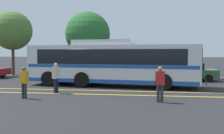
# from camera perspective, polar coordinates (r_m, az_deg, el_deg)

# --- Properties ---
(ground_plane) EXTENTS (220.00, 220.00, 0.00)m
(ground_plane) POSITION_cam_1_polar(r_m,az_deg,el_deg) (18.03, -4.23, -4.01)
(ground_plane) COLOR #262628
(lane_strip_0) EXTENTS (31.29, 0.20, 0.01)m
(lane_strip_0) POSITION_cam_1_polar(r_m,az_deg,el_deg) (15.52, -1.15, -5.17)
(lane_strip_0) COLOR gold
(lane_strip_0) RESTS_ON ground_plane
(lane_strip_1) EXTENTS (31.29, 0.20, 0.01)m
(lane_strip_1) POSITION_cam_1_polar(r_m,az_deg,el_deg) (14.14, -2.08, -5.99)
(lane_strip_1) COLOR gold
(lane_strip_1) RESTS_ON ground_plane
(curb_strip) EXTENTS (39.29, 0.36, 0.15)m
(curb_strip) POSITION_cam_1_polar(r_m,az_deg,el_deg) (22.81, 1.85, -2.30)
(curb_strip) COLOR #99999E
(curb_strip) RESTS_ON ground_plane
(transit_bus) EXTENTS (11.78, 3.78, 3.09)m
(transit_bus) POSITION_cam_1_polar(r_m,az_deg,el_deg) (17.54, -0.05, 0.95)
(transit_bus) COLOR silver
(transit_bus) RESTS_ON ground_plane
(parked_car_1) EXTENTS (4.15, 2.07, 1.50)m
(parked_car_1) POSITION_cam_1_polar(r_m,az_deg,el_deg) (23.23, -12.27, -0.58)
(parked_car_1) COLOR #9E9EA3
(parked_car_1) RESTS_ON ground_plane
(parked_car_2) EXTENTS (4.41, 2.18, 1.34)m
(parked_car_2) POSITION_cam_1_polar(r_m,az_deg,el_deg) (21.90, 0.67, -0.93)
(parked_car_2) COLOR olive
(parked_car_2) RESTS_ON ground_plane
(parked_car_3) EXTENTS (4.20, 2.10, 1.44)m
(parked_car_3) POSITION_cam_1_polar(r_m,az_deg,el_deg) (21.65, 16.52, -1.00)
(parked_car_3) COLOR #335B33
(parked_car_3) RESTS_ON ground_plane
(pedestrian_0) EXTENTS (0.47, 0.36, 1.56)m
(pedestrian_0) POSITION_cam_1_polar(r_m,az_deg,el_deg) (13.51, -18.60, -2.86)
(pedestrian_0) COLOR #2D2D33
(pedestrian_0) RESTS_ON ground_plane
(pedestrian_1) EXTENTS (0.35, 0.47, 1.67)m
(pedestrian_1) POSITION_cam_1_polar(r_m,az_deg,el_deg) (14.88, -12.11, -1.93)
(pedestrian_1) COLOR #191E38
(pedestrian_1) RESTS_ON ground_plane
(pedestrian_2) EXTENTS (0.43, 0.24, 1.63)m
(pedestrian_2) POSITION_cam_1_polar(r_m,az_deg,el_deg) (12.04, 10.42, -3.24)
(pedestrian_2) COLOR #2D2D33
(pedestrian_2) RESTS_ON ground_plane
(tree_0) EXTENTS (3.84, 3.84, 6.34)m
(tree_0) POSITION_cam_1_polar(r_m,az_deg,el_deg) (27.90, -20.83, 7.40)
(tree_0) COLOR #513823
(tree_0) RESTS_ON ground_plane
(tree_1) EXTENTS (4.30, 4.30, 6.17)m
(tree_1) POSITION_cam_1_polar(r_m,az_deg,el_deg) (25.44, -5.29, 7.14)
(tree_1) COLOR #513823
(tree_1) RESTS_ON ground_plane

